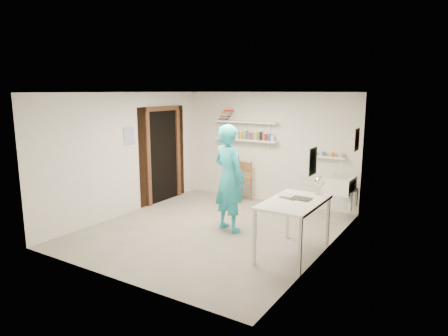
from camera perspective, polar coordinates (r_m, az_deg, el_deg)
The scene contains 27 objects.
floor at distance 7.18m, azimuth -1.70°, elevation -8.85°, with size 4.00×4.50×0.02m, color slate.
ceiling at distance 6.76m, azimuth -1.82°, elevation 10.84°, with size 4.00×4.50×0.02m, color silver.
wall_back at distance 8.81m, azimuth 6.40°, elevation 2.92°, with size 4.00×0.02×2.40m, color silver.
wall_front at distance 5.18m, azimuth -15.75°, elevation -3.13°, with size 4.00×0.02×2.40m, color silver.
wall_left at distance 8.14m, azimuth -13.64°, elevation 2.00°, with size 0.02×4.50×2.40m, color silver.
wall_right at distance 6.01m, azimuth 14.42°, elevation -1.14°, with size 0.02×4.50×2.40m, color silver.
doorway_recess at distance 8.91m, azimuth -8.70°, elevation 1.65°, with size 0.02×0.90×2.00m, color black.
corridor_box at distance 9.38m, azimuth -12.02°, elevation 2.30°, with size 1.40×1.50×2.10m, color brown.
door_lintel at distance 8.79m, azimuth -8.80°, elevation 8.40°, with size 0.06×1.05×0.10m, color brown.
door_jamb_near at distance 8.53m, azimuth -10.77°, elevation 1.16°, with size 0.06×0.10×2.00m, color brown.
door_jamb_far at distance 9.28m, azimuth -6.60°, elevation 2.07°, with size 0.06×0.10×2.00m, color brown.
shelf_lower at distance 8.90m, azimuth 3.15°, elevation 4.02°, with size 1.50×0.22×0.03m, color white.
shelf_upper at distance 8.86m, azimuth 3.18°, elevation 6.59°, with size 1.50×0.22×0.03m, color white.
ledge_shelf at distance 8.26m, azimuth 14.60°, elevation 1.52°, with size 0.70×0.14×0.03m, color white.
poster_left at distance 8.11m, azimuth -13.40°, elevation 4.48°, with size 0.01×0.28×0.36m, color #334C7F.
poster_right_a at distance 7.68m, azimuth 18.47°, elevation 3.86°, with size 0.01×0.34×0.42m, color #995933.
poster_right_b at distance 5.45m, azimuth 12.59°, elevation 0.93°, with size 0.01×0.30×0.38m, color #3F724C.
belfast_sink at distance 7.78m, azimuth 16.22°, elevation -2.28°, with size 0.48×0.60×0.30m, color white.
man at distance 6.91m, azimuth 0.74°, elevation -1.47°, with size 0.68×0.45×1.87m, color #26AABE.
wall_clock at distance 7.06m, azimuth 1.16°, elevation 1.37°, with size 0.34×0.34×0.04m, color #F0E8A4.
wooden_chair at distance 8.89m, azimuth 2.18°, elevation -1.65°, with size 0.45×0.43×0.97m, color brown.
work_table at distance 6.07m, azimuth 9.86°, elevation -8.47°, with size 0.76×1.26×0.84m, color white.
desk_lamp at distance 6.29m, azimuth 13.54°, elevation -1.87°, with size 0.16×0.16×0.16m, color silver.
spray_cans at distance 8.89m, azimuth 3.16°, elevation 4.66°, with size 1.34×0.06×0.17m.
book_stack at distance 9.12m, azimuth 0.24°, elevation 7.53°, with size 0.32×0.14×0.22m.
ledge_pots at distance 8.25m, azimuth 14.62°, elevation 1.93°, with size 0.48×0.07×0.09m.
papers at distance 5.95m, azimuth 10.00°, elevation -4.57°, with size 0.30×0.22×0.02m.
Camera 1 is at (3.74, -5.62, 2.43)m, focal length 32.00 mm.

